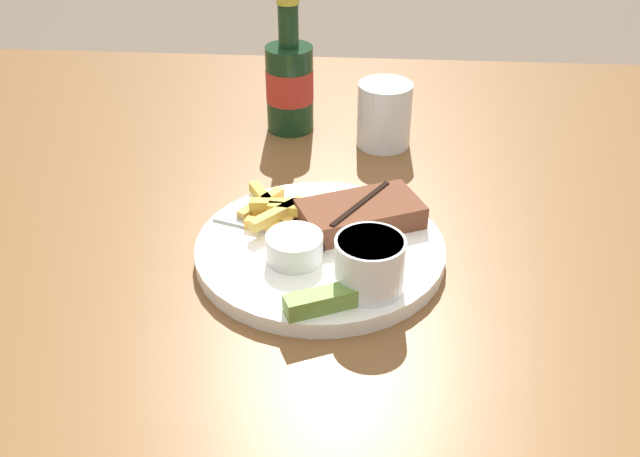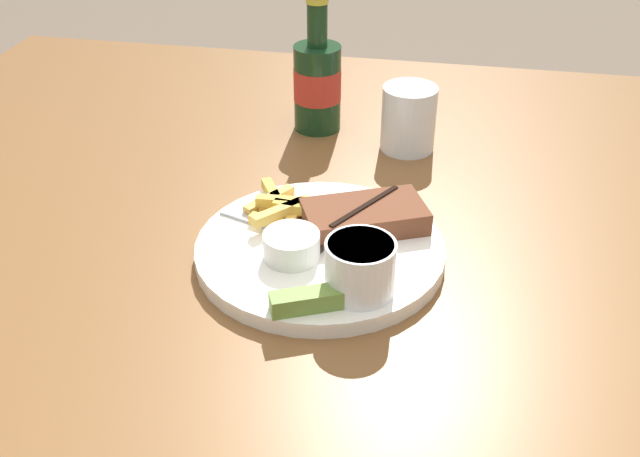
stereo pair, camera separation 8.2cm
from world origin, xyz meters
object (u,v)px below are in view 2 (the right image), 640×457
(steak_portion, at_px, (364,217))
(drinking_glass, at_px, (409,118))
(dipping_sauce_cup, at_px, (291,244))
(beer_bottle, at_px, (317,82))
(fork_utensil, at_px, (265,225))
(knife_utensil, at_px, (336,228))
(dinner_plate, at_px, (320,250))
(coleslaw_cup, at_px, (360,265))
(pickle_spear, at_px, (308,300))

(steak_portion, height_order, drinking_glass, drinking_glass)
(dipping_sauce_cup, distance_m, beer_bottle, 0.37)
(steak_portion, relative_size, dipping_sauce_cup, 2.52)
(fork_utensil, bearing_deg, knife_utensil, 23.11)
(dinner_plate, relative_size, coleslaw_cup, 3.89)
(dinner_plate, distance_m, coleslaw_cup, 0.10)
(coleslaw_cup, height_order, fork_utensil, coleslaw_cup)
(knife_utensil, bearing_deg, dipping_sauce_cup, 164.25)
(dinner_plate, bearing_deg, dipping_sauce_cup, -129.33)
(knife_utensil, height_order, beer_bottle, beer_bottle)
(pickle_spear, bearing_deg, fork_utensil, 119.62)
(coleslaw_cup, relative_size, fork_utensil, 0.55)
(dipping_sauce_cup, bearing_deg, steak_portion, 47.39)
(dinner_plate, bearing_deg, coleslaw_cup, -53.73)
(coleslaw_cup, distance_m, dipping_sauce_cup, 0.09)
(pickle_spear, bearing_deg, dipping_sauce_cup, 112.68)
(dinner_plate, height_order, dipping_sauce_cup, dipping_sauce_cup)
(knife_utensil, bearing_deg, dinner_plate, 173.44)
(beer_bottle, height_order, drinking_glass, beer_bottle)
(dinner_plate, xyz_separation_m, coleslaw_cup, (0.06, -0.08, 0.04))
(beer_bottle, bearing_deg, dipping_sauce_cup, -83.33)
(dipping_sauce_cup, relative_size, drinking_glass, 0.67)
(steak_portion, bearing_deg, coleslaw_cup, -84.27)
(beer_bottle, bearing_deg, coleslaw_cup, -73.18)
(coleslaw_cup, bearing_deg, fork_utensil, 141.41)
(beer_bottle, relative_size, drinking_glass, 2.22)
(dinner_plate, xyz_separation_m, dipping_sauce_cup, (-0.03, -0.03, 0.03))
(steak_portion, bearing_deg, dinner_plate, -134.73)
(dinner_plate, distance_m, beer_bottle, 0.34)
(dinner_plate, height_order, coleslaw_cup, coleslaw_cup)
(dinner_plate, bearing_deg, knife_utensil, 67.22)
(dipping_sauce_cup, height_order, knife_utensil, dipping_sauce_cup)
(pickle_spear, bearing_deg, knife_utensil, 88.84)
(coleslaw_cup, distance_m, fork_utensil, 0.16)
(steak_portion, relative_size, pickle_spear, 2.03)
(knife_utensil, bearing_deg, fork_utensil, 110.37)
(coleslaw_cup, relative_size, drinking_glass, 0.78)
(fork_utensil, bearing_deg, drinking_glass, 81.23)
(drinking_glass, bearing_deg, knife_utensil, -102.65)
(dinner_plate, height_order, beer_bottle, beer_bottle)
(pickle_spear, relative_size, fork_utensil, 0.59)
(dinner_plate, relative_size, knife_utensil, 1.71)
(dinner_plate, distance_m, drinking_glass, 0.30)
(fork_utensil, xyz_separation_m, knife_utensil, (0.08, 0.01, 0.00))
(beer_bottle, distance_m, drinking_glass, 0.15)
(dinner_plate, height_order, fork_utensil, fork_utensil)
(coleslaw_cup, xyz_separation_m, dipping_sauce_cup, (-0.08, 0.04, -0.02))
(steak_portion, distance_m, fork_utensil, 0.11)
(pickle_spear, relative_size, drinking_glass, 0.84)
(fork_utensil, distance_m, knife_utensil, 0.08)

